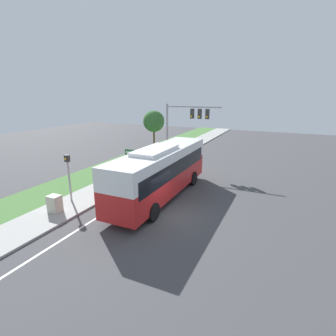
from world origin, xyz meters
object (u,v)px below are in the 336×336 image
(pedestrian_signal, at_px, (68,171))
(utility_cabinet, at_px, (55,204))
(bus, at_px, (161,170))
(signal_gantry, at_px, (185,121))
(street_sign, at_px, (132,158))

(pedestrian_signal, xyz_separation_m, utility_cabinet, (0.41, -1.70, -1.54))
(bus, xyz_separation_m, signal_gantry, (-1.55, 8.32, 2.39))
(bus, relative_size, utility_cabinet, 10.38)
(signal_gantry, height_order, street_sign, signal_gantry)
(signal_gantry, distance_m, street_sign, 6.97)
(pedestrian_signal, bearing_deg, utility_cabinet, -76.38)
(signal_gantry, height_order, utility_cabinet, signal_gantry)
(bus, xyz_separation_m, street_sign, (-3.71, 2.17, -0.07))
(street_sign, relative_size, utility_cabinet, 2.59)
(street_sign, distance_m, utility_cabinet, 7.33)
(bus, relative_size, signal_gantry, 1.79)
(street_sign, bearing_deg, bus, -30.27)
(pedestrian_signal, distance_m, street_sign, 5.62)
(utility_cabinet, bearing_deg, signal_gantry, 77.21)
(bus, bearing_deg, pedestrian_signal, -146.52)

